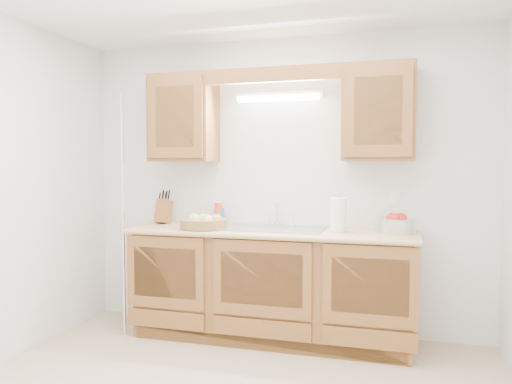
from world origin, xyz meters
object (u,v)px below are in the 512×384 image
(knife_block, at_px, (164,211))
(paper_towel, at_px, (339,215))
(apple_bowl, at_px, (396,224))
(fruit_basket, at_px, (204,222))

(knife_block, distance_m, paper_towel, 1.58)
(knife_block, relative_size, apple_bowl, 1.03)
(paper_towel, bearing_deg, apple_bowl, 7.27)
(fruit_basket, distance_m, knife_block, 0.56)
(paper_towel, bearing_deg, knife_block, 174.86)
(fruit_basket, bearing_deg, paper_towel, 6.12)
(apple_bowl, bearing_deg, paper_towel, -172.73)
(paper_towel, distance_m, apple_bowl, 0.44)
(fruit_basket, relative_size, knife_block, 1.57)
(fruit_basket, bearing_deg, apple_bowl, 6.45)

